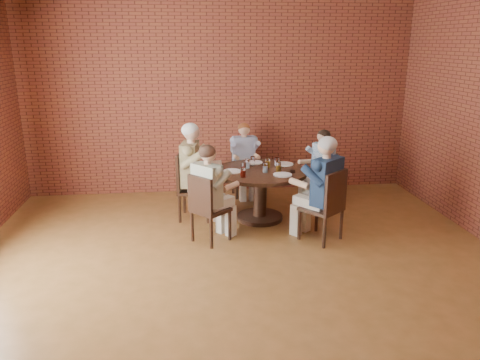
{
  "coord_description": "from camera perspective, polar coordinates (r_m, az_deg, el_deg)",
  "views": [
    {
      "loc": [
        -0.59,
        -4.41,
        2.53
      ],
      "look_at": [
        0.04,
        1.0,
        0.91
      ],
      "focal_mm": 35.0,
      "sensor_mm": 36.0,
      "label": 1
    }
  ],
  "objects": [
    {
      "name": "dining_table",
      "position": [
        6.79,
        2.48,
        -0.59
      ],
      "size": [
        1.34,
        1.34,
        0.75
      ],
      "color": "#341B11",
      "rests_on": "floor"
    },
    {
      "name": "glass_b",
      "position": [
        6.87,
        3.39,
        2.12
      ],
      "size": [
        0.07,
        0.07,
        0.14
      ],
      "primitive_type": "cylinder",
      "color": "white",
      "rests_on": "dining_table"
    },
    {
      "name": "floor",
      "position": [
        5.11,
        0.84,
        -13.08
      ],
      "size": [
        7.0,
        7.0,
        0.0
      ],
      "primitive_type": "plane",
      "color": "brown",
      "rests_on": "ground"
    },
    {
      "name": "chair_d",
      "position": [
        6.01,
        -4.14,
        -3.23
      ],
      "size": [
        0.57,
        0.57,
        0.91
      ],
      "rotation": [
        0.0,
        0.0,
        2.31
      ],
      "color": "#341B11",
      "rests_on": "floor"
    },
    {
      "name": "glass_h",
      "position": [
        6.64,
        4.71,
        1.59
      ],
      "size": [
        0.07,
        0.07,
        0.14
      ],
      "primitive_type": "cylinder",
      "color": "white",
      "rests_on": "dining_table"
    },
    {
      "name": "diner_e",
      "position": [
        6.12,
        9.98,
        -1.13
      ],
      "size": [
        0.87,
        0.89,
        1.39
      ],
      "primitive_type": null,
      "rotation": [
        0.0,
        0.0,
        3.83
      ],
      "color": "#172942",
      "rests_on": "floor"
    },
    {
      "name": "plate_b",
      "position": [
        7.13,
        1.71,
        2.17
      ],
      "size": [
        0.26,
        0.26,
        0.01
      ],
      "primitive_type": "cylinder",
      "color": "white",
      "rests_on": "dining_table"
    },
    {
      "name": "glass_g",
      "position": [
        6.59,
        3.1,
        1.51
      ],
      "size": [
        0.07,
        0.07,
        0.14
      ],
      "primitive_type": "cylinder",
      "color": "white",
      "rests_on": "dining_table"
    },
    {
      "name": "plate_d",
      "position": [
        6.49,
        5.22,
        0.65
      ],
      "size": [
        0.26,
        0.26,
        0.01
      ],
      "primitive_type": "cylinder",
      "color": "white",
      "rests_on": "dining_table"
    },
    {
      "name": "diner_d",
      "position": [
        6.02,
        -3.63,
        -1.71
      ],
      "size": [
        0.8,
        0.79,
        1.29
      ],
      "primitive_type": null,
      "rotation": [
        0.0,
        0.0,
        2.31
      ],
      "color": "#BB9F92",
      "rests_on": "floor"
    },
    {
      "name": "plate_c",
      "position": [
        6.64,
        -0.95,
        1.09
      ],
      "size": [
        0.26,
        0.26,
        0.01
      ],
      "primitive_type": "cylinder",
      "color": "white",
      "rests_on": "dining_table"
    },
    {
      "name": "glass_e",
      "position": [
        6.62,
        0.45,
        1.59
      ],
      "size": [
        0.07,
        0.07,
        0.14
      ],
      "primitive_type": "cylinder",
      "color": "white",
      "rests_on": "dining_table"
    },
    {
      "name": "plate_a",
      "position": [
        7.07,
        5.49,
        1.96
      ],
      "size": [
        0.26,
        0.26,
        0.01
      ],
      "primitive_type": "cylinder",
      "color": "white",
      "rests_on": "dining_table"
    },
    {
      "name": "glass_c",
      "position": [
        6.95,
        1.56,
        2.32
      ],
      "size": [
        0.07,
        0.07,
        0.14
      ],
      "primitive_type": "cylinder",
      "color": "white",
      "rests_on": "dining_table"
    },
    {
      "name": "wall_back",
      "position": [
        7.97,
        -2.43,
        10.57
      ],
      "size": [
        7.0,
        0.0,
        7.0
      ],
      "primitive_type": "plane",
      "rotation": [
        1.57,
        0.0,
        0.0
      ],
      "color": "maroon",
      "rests_on": "ground"
    },
    {
      "name": "diner_c",
      "position": [
        6.81,
        -5.53,
        0.99
      ],
      "size": [
        0.8,
        0.69,
        1.42
      ],
      "primitive_type": null,
      "rotation": [
        0.0,
        0.0,
        1.4
      ],
      "color": "brown",
      "rests_on": "floor"
    },
    {
      "name": "chair_e",
      "position": [
        6.13,
        10.62,
        -2.86
      ],
      "size": [
        0.64,
        0.64,
        0.97
      ],
      "rotation": [
        0.0,
        0.0,
        3.83
      ],
      "color": "#341B11",
      "rests_on": "floor"
    },
    {
      "name": "chair_a",
      "position": [
        7.5,
        10.12,
        0.45
      ],
      "size": [
        0.49,
        0.49,
        0.88
      ],
      "rotation": [
        0.0,
        0.0,
        -1.15
      ],
      "color": "#341B11",
      "rests_on": "floor"
    },
    {
      "name": "chair_c",
      "position": [
        6.88,
        -6.29,
        -0.46
      ],
      "size": [
        0.54,
        0.54,
        0.98
      ],
      "rotation": [
        0.0,
        0.0,
        1.4
      ],
      "color": "#341B11",
      "rests_on": "floor"
    },
    {
      "name": "glass_d",
      "position": [
        6.81,
        0.9,
        2.02
      ],
      "size": [
        0.07,
        0.07,
        0.14
      ],
      "primitive_type": "cylinder",
      "color": "white",
      "rests_on": "dining_table"
    },
    {
      "name": "glass_a",
      "position": [
        6.9,
        4.52,
        2.16
      ],
      "size": [
        0.07,
        0.07,
        0.14
      ],
      "primitive_type": "cylinder",
      "color": "white",
      "rests_on": "dining_table"
    },
    {
      "name": "diner_b",
      "position": [
        7.82,
        0.53,
        2.42
      ],
      "size": [
        0.52,
        0.62,
        1.24
      ],
      "primitive_type": null,
      "rotation": [
        0.0,
        0.0,
        0.08
      ],
      "color": "#8D99B4",
      "rests_on": "floor"
    },
    {
      "name": "chair_b",
      "position": [
        7.92,
        0.42,
        1.6
      ],
      "size": [
        0.41,
        0.41,
        0.89
      ],
      "rotation": [
        0.0,
        0.0,
        0.08
      ],
      "color": "#341B11",
      "rests_on": "floor"
    },
    {
      "name": "smartphone",
      "position": [
        6.67,
        6.44,
        1.02
      ],
      "size": [
        0.1,
        0.15,
        0.01
      ],
      "primitive_type": "cube",
      "rotation": [
        0.0,
        0.0,
        -0.24
      ],
      "color": "black",
      "rests_on": "dining_table"
    },
    {
      "name": "diner_a",
      "position": [
        7.42,
        9.76,
        1.34
      ],
      "size": [
        0.71,
        0.66,
        1.22
      ],
      "primitive_type": null,
      "rotation": [
        0.0,
        0.0,
        -1.15
      ],
      "color": "teal",
      "rests_on": "floor"
    },
    {
      "name": "glass_f",
      "position": [
        6.36,
        0.36,
        0.96
      ],
      "size": [
        0.07,
        0.07,
        0.14
      ],
      "primitive_type": "cylinder",
      "color": "white",
      "rests_on": "dining_table"
    }
  ]
}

